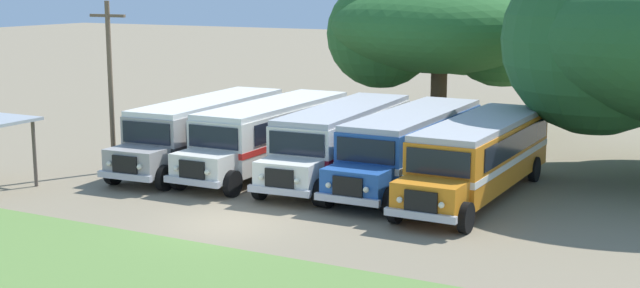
{
  "coord_description": "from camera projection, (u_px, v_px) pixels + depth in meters",
  "views": [
    {
      "loc": [
        15.46,
        -22.56,
        7.74
      ],
      "look_at": [
        0.0,
        6.39,
        1.6
      ],
      "focal_mm": 48.05,
      "sensor_mm": 36.0,
      "label": 1
    }
  ],
  "objects": [
    {
      "name": "ground_plane",
      "position": [
        229.0,
        223.0,
        28.14
      ],
      "size": [
        220.0,
        220.0,
        0.0
      ],
      "primitive_type": "plane",
      "color": "#84755B"
    },
    {
      "name": "parked_bus_slot_0",
      "position": [
        206.0,
        128.0,
        37.16
      ],
      "size": [
        3.23,
        10.92,
        2.82
      ],
      "rotation": [
        0.0,
        0.0,
        -1.51
      ],
      "color": "#9E9993",
      "rests_on": "ground_plane"
    },
    {
      "name": "parked_bus_slot_1",
      "position": [
        271.0,
        132.0,
        36.16
      ],
      "size": [
        2.81,
        10.85,
        2.82
      ],
      "rotation": [
        0.0,
        0.0,
        -1.56
      ],
      "color": "silver",
      "rests_on": "ground_plane"
    },
    {
      "name": "parked_bus_slot_2",
      "position": [
        343.0,
        138.0,
        34.9
      ],
      "size": [
        3.32,
        10.93,
        2.82
      ],
      "rotation": [
        0.0,
        0.0,
        -1.5
      ],
      "color": "silver",
      "rests_on": "ground_plane"
    },
    {
      "name": "parked_bus_slot_3",
      "position": [
        411.0,
        144.0,
        33.54
      ],
      "size": [
        2.76,
        10.85,
        2.82
      ],
      "rotation": [
        0.0,
        0.0,
        -1.56
      ],
      "color": "#23519E",
      "rests_on": "ground_plane"
    },
    {
      "name": "parked_bus_slot_4",
      "position": [
        480.0,
        154.0,
        31.53
      ],
      "size": [
        2.76,
        10.85,
        2.82
      ],
      "rotation": [
        0.0,
        0.0,
        -1.58
      ],
      "color": "orange",
      "rests_on": "ground_plane"
    },
    {
      "name": "broad_shade_tree",
      "position": [
        451.0,
        22.0,
        46.48
      ],
      "size": [
        12.41,
        13.42,
        10.12
      ],
      "color": "brown",
      "rests_on": "ground_plane"
    },
    {
      "name": "utility_pole",
      "position": [
        110.0,
        82.0,
        35.18
      ],
      "size": [
        1.8,
        0.2,
        7.08
      ],
      "color": "brown",
      "rests_on": "ground_plane"
    }
  ]
}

